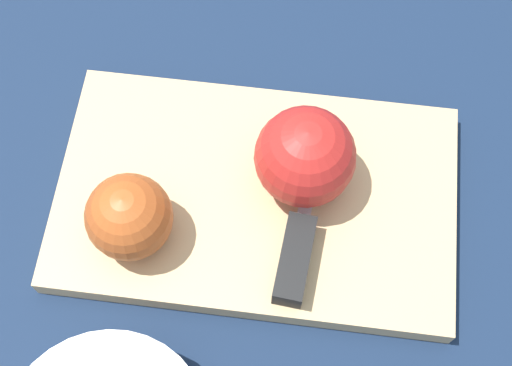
{
  "coord_description": "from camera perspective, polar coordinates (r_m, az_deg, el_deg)",
  "views": [
    {
      "loc": [
        -0.01,
        -0.24,
        0.58
      ],
      "look_at": [
        0.0,
        0.0,
        0.04
      ],
      "focal_mm": 50.0,
      "sensor_mm": 36.0,
      "label": 1
    }
  ],
  "objects": [
    {
      "name": "cutting_board",
      "position": [
        0.61,
        0.0,
        -1.18
      ],
      "size": [
        0.37,
        0.26,
        0.02
      ],
      "color": "tan",
      "rests_on": "ground_plane"
    },
    {
      "name": "ground_plane",
      "position": [
        0.62,
        0.0,
        -1.57
      ],
      "size": [
        4.0,
        4.0,
        0.0
      ],
      "primitive_type": "plane",
      "color": "#14233D"
    },
    {
      "name": "apple_half_left",
      "position": [
        0.57,
        -10.13,
        -2.66
      ],
      "size": [
        0.07,
        0.07,
        0.07
      ],
      "rotation": [
        0.0,
        0.0,
        1.91
      ],
      "color": "#AD4C1E",
      "rests_on": "cutting_board"
    },
    {
      "name": "apple_half_right",
      "position": [
        0.57,
        3.97,
        2.09
      ],
      "size": [
        0.08,
        0.08,
        0.08
      ],
      "rotation": [
        0.0,
        0.0,
        6.11
      ],
      "color": "red",
      "rests_on": "cutting_board"
    },
    {
      "name": "knife",
      "position": [
        0.57,
        3.21,
        -5.73
      ],
      "size": [
        0.05,
        0.15,
        0.02
      ],
      "rotation": [
        0.0,
        0.0,
        1.32
      ],
      "color": "silver",
      "rests_on": "cutting_board"
    }
  ]
}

